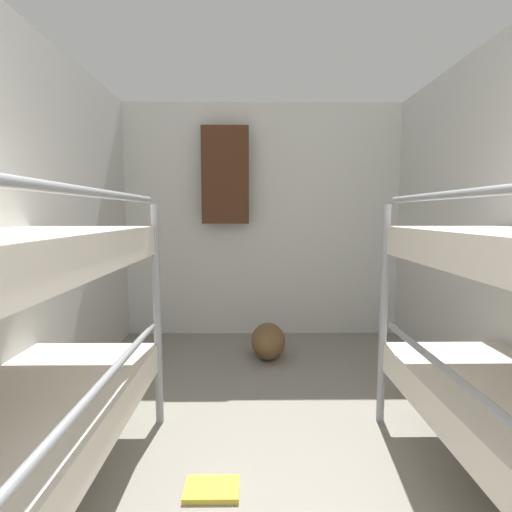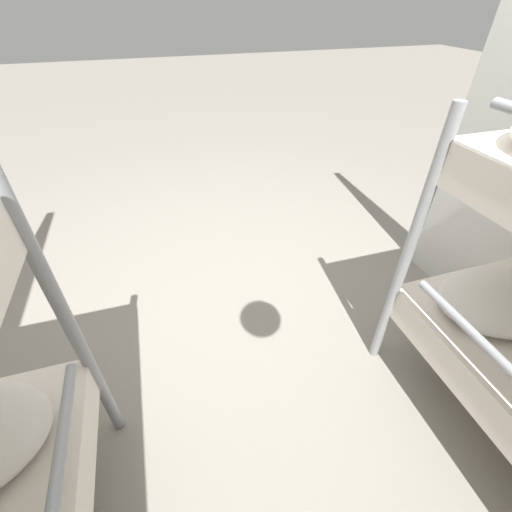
{
  "view_description": "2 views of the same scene",
  "coord_description": "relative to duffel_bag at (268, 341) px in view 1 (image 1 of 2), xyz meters",
  "views": [
    {
      "loc": [
        -0.11,
        0.18,
        1.21
      ],
      "look_at": [
        -0.08,
        2.62,
        0.94
      ],
      "focal_mm": 28.0,
      "sensor_mm": 36.0,
      "label": 1
    },
    {
      "loc": [
        0.28,
        1.45,
        1.52
      ],
      "look_at": [
        0.02,
        0.61,
        0.84
      ],
      "focal_mm": 24.0,
      "sensor_mm": 36.0,
      "label": 2
    }
  ],
  "objects": [
    {
      "name": "hanging_coat",
      "position": [
        -0.38,
        0.56,
        1.42
      ],
      "size": [
        0.44,
        0.12,
        0.9
      ],
      "color": "#472819"
    },
    {
      "name": "floor_book",
      "position": [
        -0.31,
        -1.63,
        -0.13
      ],
      "size": [
        0.24,
        0.16,
        0.02
      ],
      "color": "gold",
      "rests_on": "ground_plane"
    },
    {
      "name": "duffel_bag",
      "position": [
        0.0,
        0.0,
        0.0
      ],
      "size": [
        0.28,
        0.46,
        0.28
      ],
      "color": "brown",
      "rests_on": "ground_plane"
    },
    {
      "name": "wall_back",
      "position": [
        -0.03,
        0.71,
        0.99
      ],
      "size": [
        2.8,
        0.06,
        2.26
      ],
      "color": "silver",
      "rests_on": "ground_plane"
    }
  ]
}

